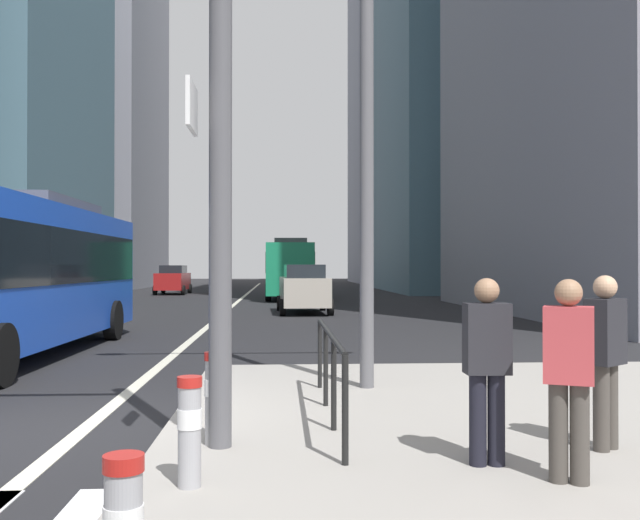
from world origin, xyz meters
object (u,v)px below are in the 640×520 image
(city_bus_red_receding, at_px, (292,267))
(bollard_right, at_px, (214,393))
(city_bus_blue_oncoming, at_px, (11,268))
(car_receding_near, at_px, (304,288))
(street_lamp_post, at_px, (367,27))
(bollard_left, at_px, (190,425))
(pedestrian_far, at_px, (487,362))
(pedestrian_walking, at_px, (605,353))
(pedestrian_waiting, at_px, (569,370))
(car_oncoming_mid, at_px, (173,280))

(city_bus_red_receding, xyz_separation_m, bollard_right, (-1.30, -34.40, -1.19))
(city_bus_blue_oncoming, relative_size, bollard_right, 12.45)
(car_receding_near, distance_m, street_lamp_post, 18.79)
(car_receding_near, bearing_deg, bollard_right, -94.22)
(car_receding_near, relative_size, bollard_left, 5.40)
(city_bus_blue_oncoming, xyz_separation_m, street_lamp_post, (6.72, -4.76, 3.45))
(bollard_right, xyz_separation_m, pedestrian_far, (2.42, -0.84, 0.40))
(car_receding_near, relative_size, street_lamp_post, 0.58)
(car_receding_near, height_order, pedestrian_walking, car_receding_near)
(street_lamp_post, distance_m, pedestrian_waiting, 6.27)
(bollard_right, height_order, pedestrian_waiting, pedestrian_waiting)
(bollard_right, bearing_deg, bollard_left, -93.20)
(car_receding_near, bearing_deg, bollard_left, -94.16)
(city_bus_blue_oncoming, relative_size, street_lamp_post, 1.39)
(bollard_left, distance_m, pedestrian_far, 2.57)
(pedestrian_far, bearing_deg, city_bus_red_receding, 91.81)
(city_bus_blue_oncoming, distance_m, bollard_left, 10.42)
(bollard_right, bearing_deg, pedestrian_walking, -6.08)
(pedestrian_waiting, bearing_deg, pedestrian_walking, 52.23)
(city_bus_blue_oncoming, xyz_separation_m, pedestrian_walking, (8.54, -8.27, -0.78))
(car_receding_near, xyz_separation_m, bollard_right, (-1.58, -21.41, -0.34))
(city_bus_red_receding, bearing_deg, city_bus_blue_oncoming, -103.07)
(city_bus_blue_oncoming, relative_size, car_oncoming_mid, 2.56)
(bollard_left, distance_m, pedestrian_waiting, 3.02)
(pedestrian_waiting, bearing_deg, car_receding_near, 93.37)
(bollard_left, bearing_deg, city_bus_blue_oncoming, 117.52)
(city_bus_red_receding, xyz_separation_m, pedestrian_far, (1.12, -35.25, -0.79))
(car_receding_near, distance_m, pedestrian_far, 22.27)
(bollard_left, bearing_deg, bollard_right, 86.80)
(city_bus_blue_oncoming, distance_m, pedestrian_waiting, 12.11)
(city_bus_red_receding, relative_size, car_oncoming_mid, 2.48)
(bollard_left, bearing_deg, pedestrian_walking, 13.62)
(bollard_right, bearing_deg, pedestrian_waiting, -25.21)
(pedestrian_waiting, bearing_deg, bollard_right, 154.79)
(city_bus_blue_oncoming, xyz_separation_m, city_bus_red_receding, (6.16, 26.52, -0.00))
(city_bus_red_receding, distance_m, street_lamp_post, 31.47)
(bollard_left, relative_size, bollard_right, 0.96)
(car_receding_near, xyz_separation_m, pedestrian_far, (0.84, -22.26, 0.05))
(car_oncoming_mid, relative_size, pedestrian_waiting, 2.68)
(car_receding_near, relative_size, pedestrian_far, 2.87)
(car_oncoming_mid, bearing_deg, street_lamp_post, -77.50)
(street_lamp_post, bearing_deg, car_oncoming_mid, 102.50)
(car_oncoming_mid, xyz_separation_m, pedestrian_walking, (10.23, -41.46, 0.06))
(car_receding_near, height_order, street_lamp_post, street_lamp_post)
(bollard_left, bearing_deg, pedestrian_far, 10.44)
(street_lamp_post, distance_m, bollard_right, 5.89)
(street_lamp_post, height_order, pedestrian_walking, street_lamp_post)
(city_bus_red_receding, bearing_deg, street_lamp_post, -88.97)
(car_receding_near, xyz_separation_m, pedestrian_waiting, (1.34, -22.79, 0.05))
(pedestrian_far, bearing_deg, car_oncoming_mid, 102.07)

